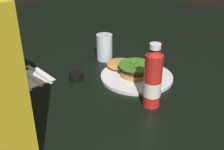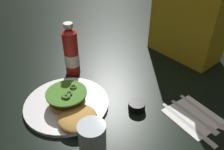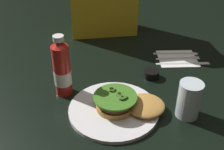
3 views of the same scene
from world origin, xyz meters
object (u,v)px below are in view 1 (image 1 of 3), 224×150
burger_sandwich (129,67)px  ketchup_bottle (153,80)px  condiment_cup (76,76)px  butter_knife (37,72)px  fork_utensil (28,76)px  spoon_utensil (18,78)px  dinner_plate (137,76)px  water_glass (104,47)px  napkin (31,78)px

burger_sandwich → ketchup_bottle: ketchup_bottle is taller
condiment_cup → butter_knife: bearing=24.0°
fork_utensil → burger_sandwich: bearing=-134.6°
spoon_utensil → condiment_cup: bearing=-138.7°
dinner_plate → water_glass: water_glass is taller
ketchup_bottle → butter_knife: (0.48, 0.12, -0.09)m
napkin → fork_utensil: bearing=-4.8°
condiment_cup → spoon_utensil: condiment_cup is taller
spoon_utensil → ketchup_bottle: bearing=-158.0°
dinner_plate → burger_sandwich: 0.05m
fork_utensil → dinner_plate: bearing=-138.9°
condiment_cup → napkin: 0.18m
ketchup_bottle → water_glass: 0.41m
spoon_utensil → dinner_plate: bearing=-136.6°
burger_sandwich → fork_utensil: bearing=45.4°
water_glass → butter_knife: water_glass is taller
water_glass → fork_utensil: water_glass is taller
dinner_plate → fork_utensil: bearing=41.1°
spoon_utensil → napkin: bearing=-132.3°
water_glass → napkin: 0.35m
water_glass → butter_knife: bearing=69.6°
ketchup_bottle → condiment_cup: (0.32, 0.05, -0.08)m
butter_knife → condiment_cup: bearing=-156.0°
condiment_cup → fork_utensil: 0.20m
burger_sandwich → napkin: size_ratio=1.46×
water_glass → spoon_utensil: size_ratio=0.63×
water_glass → ketchup_bottle: bearing=155.5°
burger_sandwich → condiment_cup: size_ratio=3.95×
ketchup_bottle → butter_knife: ketchup_bottle is taller
water_glass → condiment_cup: water_glass is taller
condiment_cup → spoon_utensil: (0.17, 0.15, -0.01)m
fork_utensil → spoon_utensil: size_ratio=0.97×
fork_utensil → spoon_utensil: 0.04m
ketchup_bottle → condiment_cup: size_ratio=3.77×
dinner_plate → butter_knife: 0.41m
napkin → butter_knife: (0.02, -0.04, 0.00)m
dinner_plate → spoon_utensil: 0.47m
spoon_utensil → fork_utensil: bearing=-111.2°
dinner_plate → butter_knife: bearing=36.3°
dinner_plate → ketchup_bottle: ketchup_bottle is taller
ketchup_bottle → condiment_cup: 0.33m
butter_knife → burger_sandwich: bearing=-139.5°
condiment_cup → spoon_utensil: bearing=41.3°
condiment_cup → fork_utensil: size_ratio=0.31×
water_glass → napkin: bearing=75.6°
napkin → fork_utensil: fork_utensil is taller
dinner_plate → spoon_utensil: dinner_plate is taller
dinner_plate → fork_utensil: (0.33, 0.28, -0.00)m
dinner_plate → ketchup_bottle: (-0.15, 0.12, 0.09)m
water_glass → condiment_cup: 0.23m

